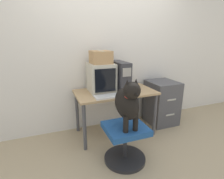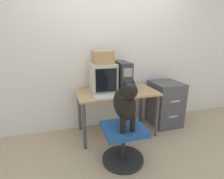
% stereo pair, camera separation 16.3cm
% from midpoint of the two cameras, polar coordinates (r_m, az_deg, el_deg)
% --- Properties ---
extents(ground_plane, '(12.00, 12.00, 0.00)m').
position_cam_midpoint_polar(ground_plane, '(2.73, 1.94, -17.06)').
color(ground_plane, tan).
extents(wall_back, '(8.00, 0.05, 2.60)m').
position_cam_midpoint_polar(wall_back, '(2.95, -3.40, 12.47)').
color(wall_back, white).
rests_on(wall_back, ground_plane).
extents(desk, '(1.22, 0.65, 0.71)m').
position_cam_midpoint_polar(desk, '(2.72, -0.63, -2.49)').
color(desk, tan).
rests_on(desk, ground_plane).
extents(crt_monitor, '(0.37, 0.41, 0.43)m').
position_cam_midpoint_polar(crt_monitor, '(2.66, -5.32, 3.88)').
color(crt_monitor, beige).
rests_on(crt_monitor, desk).
extents(pc_tower, '(0.18, 0.48, 0.44)m').
position_cam_midpoint_polar(pc_tower, '(2.72, 0.95, 4.43)').
color(pc_tower, '#333338').
rests_on(pc_tower, desk).
extents(keyboard, '(0.42, 0.17, 0.03)m').
position_cam_midpoint_polar(keyboard, '(2.43, -2.81, -2.17)').
color(keyboard, silver).
rests_on(keyboard, desk).
extents(computer_mouse, '(0.07, 0.04, 0.03)m').
position_cam_midpoint_polar(computer_mouse, '(2.54, 2.99, -1.29)').
color(computer_mouse, silver).
rests_on(computer_mouse, desk).
extents(office_chair, '(0.53, 0.53, 0.48)m').
position_cam_midpoint_polar(office_chair, '(2.27, 2.17, -16.54)').
color(office_chair, '#262628').
rests_on(office_chair, ground_plane).
extents(dog, '(0.22, 0.49, 0.61)m').
position_cam_midpoint_polar(dog, '(2.00, 2.74, -4.10)').
color(dog, black).
rests_on(dog, office_chair).
extents(filing_cabinet, '(0.48, 0.52, 0.77)m').
position_cam_midpoint_polar(filing_cabinet, '(3.27, 14.47, -4.09)').
color(filing_cabinet, '#4C4C51').
rests_on(filing_cabinet, ground_plane).
extents(cardboard_box, '(0.29, 0.31, 0.19)m').
position_cam_midpoint_polar(cardboard_box, '(2.62, -5.53, 10.46)').
color(cardboard_box, tan).
rests_on(cardboard_box, crt_monitor).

